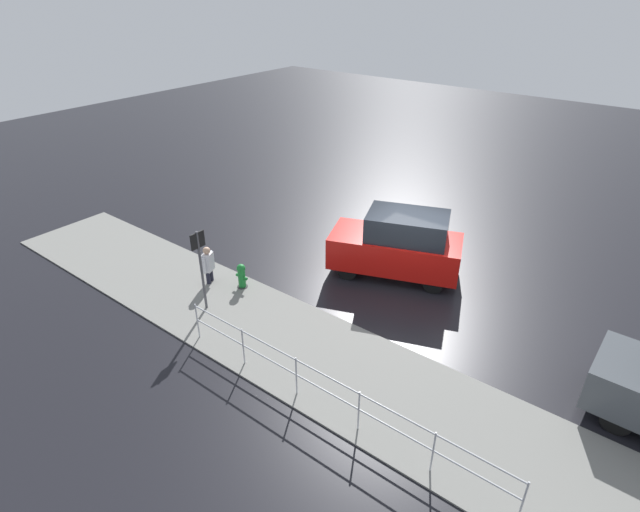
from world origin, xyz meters
TOP-DOWN VIEW (x-y plane):
  - ground_plane at (0.00, 0.00)m, footprint 60.00×60.00m
  - kerb_strip at (0.00, 4.20)m, footprint 24.00×3.20m
  - moving_hatchback at (0.63, -0.40)m, footprint 4.25×2.97m
  - fire_hydrant at (3.83, 3.09)m, footprint 0.42×0.31m
  - pedestrian at (4.81, 3.49)m, footprint 0.36×0.53m
  - metal_railing at (-1.05, 5.44)m, footprint 8.15×0.04m
  - sign_post at (3.86, 4.46)m, footprint 0.07×0.44m

SIDE VIEW (x-z plane):
  - ground_plane at x=0.00m, z-range 0.00..0.00m
  - kerb_strip at x=0.00m, z-range 0.00..0.04m
  - fire_hydrant at x=3.83m, z-range 0.00..0.80m
  - pedestrian at x=4.81m, z-range 0.07..1.29m
  - metal_railing at x=-1.05m, z-range 0.19..1.24m
  - moving_hatchback at x=0.63m, z-range 0.00..2.06m
  - sign_post at x=3.86m, z-range 0.38..2.78m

